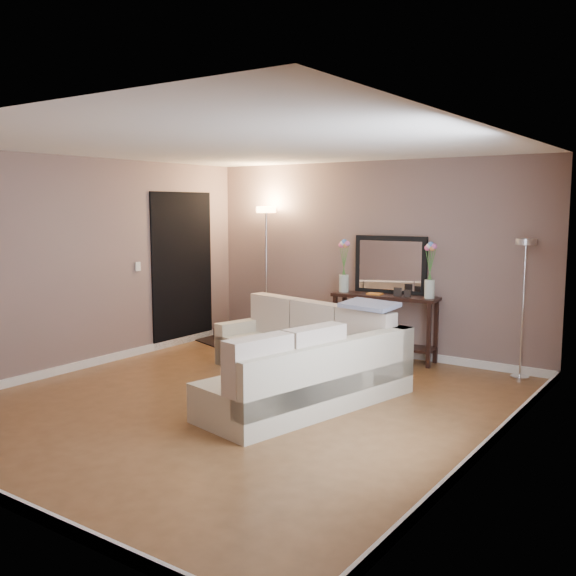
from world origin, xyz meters
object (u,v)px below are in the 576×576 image
Objects in this scene: sectional_sofa at (303,360)px; floor_lamp_unlit at (524,280)px; console_table at (378,323)px; floor_lamp_lit at (266,247)px.

sectional_sofa is 1.73× the size of floor_lamp_unlit.
sectional_sofa reaches higher than console_table.
floor_lamp_unlit is (1.81, 0.08, 0.67)m from console_table.
sectional_sofa is 1.99× the size of console_table.
console_table is (0.05, 1.72, 0.16)m from sectional_sofa.
floor_lamp_unlit is (3.69, 0.02, -0.25)m from floor_lamp_lit.
floor_lamp_lit is at bearing -179.75° from floor_lamp_unlit.
floor_lamp_unlit is (1.86, 1.80, 0.84)m from sectional_sofa.
console_table is at bearing 88.42° from sectional_sofa.
sectional_sofa is at bearing -44.30° from floor_lamp_lit.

